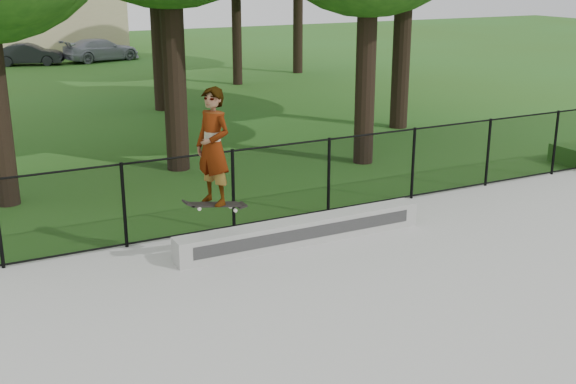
# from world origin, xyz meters

# --- Properties ---
(ground) EXTENTS (100.00, 100.00, 0.00)m
(ground) POSITION_xyz_m (0.00, 0.00, 0.00)
(ground) COLOR #2D5618
(ground) RESTS_ON ground
(concrete_slab) EXTENTS (14.00, 12.00, 0.06)m
(concrete_slab) POSITION_xyz_m (0.00, 0.00, 0.03)
(concrete_slab) COLOR #A7A7A1
(concrete_slab) RESTS_ON ground
(grind_ledge) EXTENTS (4.60, 0.40, 0.43)m
(grind_ledge) POSITION_xyz_m (-1.22, 4.70, 0.28)
(grind_ledge) COLOR #9B9C97
(grind_ledge) RESTS_ON concrete_slab
(car_b) EXTENTS (3.12, 1.97, 1.06)m
(car_b) POSITION_xyz_m (-1.78, 32.34, 0.53)
(car_b) COLOR black
(car_b) RESTS_ON ground
(car_c) EXTENTS (3.93, 2.48, 1.15)m
(car_c) POSITION_xyz_m (1.80, 32.41, 0.58)
(car_c) COLOR #8E90A1
(car_c) RESTS_ON ground
(skater_airborne) EXTENTS (0.84, 0.78, 1.98)m
(skater_airborne) POSITION_xyz_m (-2.92, 4.43, 2.00)
(skater_airborne) COLOR black
(skater_airborne) RESTS_ON ground
(chainlink_fence) EXTENTS (16.06, 0.06, 1.50)m
(chainlink_fence) POSITION_xyz_m (0.00, 5.90, 0.81)
(chainlink_fence) COLOR black
(chainlink_fence) RESTS_ON concrete_slab
(distant_building) EXTENTS (12.40, 6.40, 4.30)m
(distant_building) POSITION_xyz_m (-2.00, 38.00, 2.16)
(distant_building) COLOR #CAB78E
(distant_building) RESTS_ON ground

